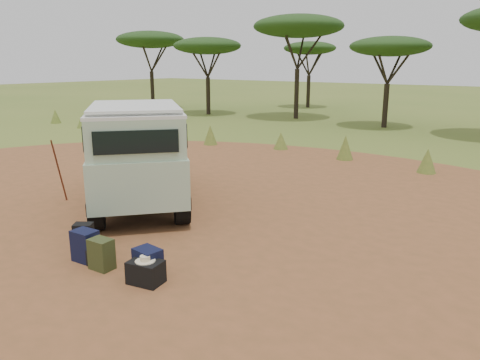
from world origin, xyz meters
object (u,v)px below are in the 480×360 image
Objects in this scene: backpack_black at (84,235)px; backpack_olive at (101,254)px; duffel_navy at (148,263)px; safari_vehicle at (137,156)px; walking_staff at (59,171)px; backpack_navy at (85,246)px; hard_case at (146,272)px.

backpack_black is 0.87× the size of backpack_olive.
duffel_navy is (0.85, 0.28, -0.03)m from backpack_olive.
safari_vehicle is at bearing 81.71° from backpack_black.
walking_staff is at bearing 167.33° from duffel_navy.
safari_vehicle is 9.59× the size of backpack_olive.
walking_staff is 3.08× the size of backpack_olive.
backpack_black is at bearing -21.93° from safari_vehicle.
backpack_navy is at bearing -165.24° from duffel_navy.
walking_staff reaches higher than duffel_navy.
safari_vehicle is 9.14× the size of backpack_navy.
duffel_navy is at bearing 117.09° from hard_case.
backpack_black is at bearing 159.27° from hard_case.
backpack_black is 1.18m from backpack_olive.
backpack_navy is 1.05× the size of backpack_olive.
walking_staff is at bearing 149.04° from hard_case.
backpack_olive reaches higher than backpack_black.
hard_case is at bearing -3.03° from backpack_navy.
backpack_navy is 1.07× the size of hard_case.
backpack_black is 0.88× the size of hard_case.
walking_staff is 5.20m from duffel_navy.
duffel_navy is at bearing 13.41° from backpack_olive.
duffel_navy is (3.29, -2.70, -0.98)m from safari_vehicle.
duffel_navy is 0.24m from hard_case.
backpack_black is 0.70m from backpack_navy.
safari_vehicle reaches higher than backpack_black.
hard_case is at bearing -46.03° from duffel_navy.
duffel_navy is (4.92, -1.57, -0.57)m from walking_staff.
backpack_navy is (3.55, -1.81, -0.53)m from walking_staff.
hard_case is at bearing -44.85° from backpack_black.
duffel_navy reaches higher than hard_case.
walking_staff is 3.34m from backpack_black.
backpack_olive is at bearing -56.83° from backpack_black.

